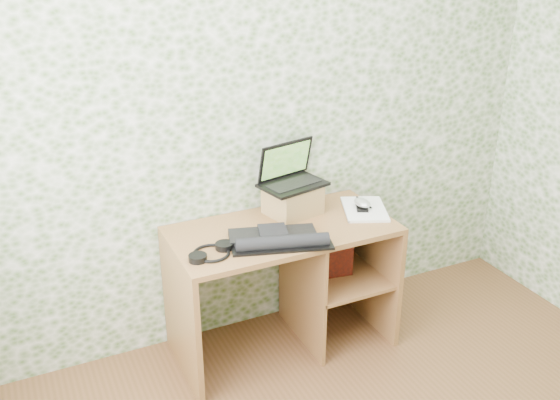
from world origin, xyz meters
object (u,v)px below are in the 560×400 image
desk (293,266)px  keyboard (277,239)px  riser (293,200)px  notepad (364,209)px  laptop (290,175)px

desk → keyboard: bearing=-135.5°
riser → keyboard: riser is taller
notepad → keyboard: bearing=-143.6°
riser → laptop: laptop is taller
keyboard → notepad: bearing=30.1°
desk → riser: riser is taller
laptop → notepad: size_ratio=1.19×
desk → keyboard: 0.38m
laptop → notepad: bearing=-37.7°
riser → notepad: bearing=-20.0°
desk → riser: 0.37m
desk → laptop: bearing=70.5°
desk → notepad: bearing=-3.2°
laptop → keyboard: bearing=-138.2°
desk → riser: bearing=64.9°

